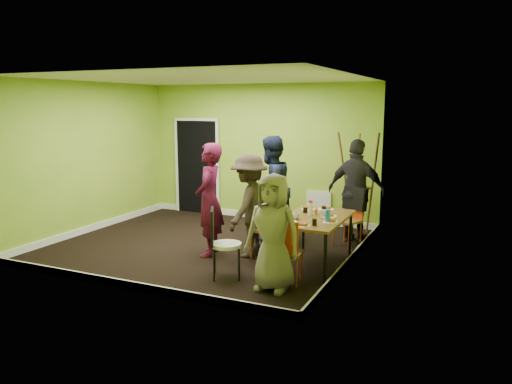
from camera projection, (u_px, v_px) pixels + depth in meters
ground at (207, 245)px, 8.56m from camera, size 5.00×5.00×0.00m
room_walls at (206, 188)px, 8.44m from camera, size 5.04×4.54×2.82m
dining_table at (314, 221)px, 7.34m from camera, size 0.90×1.50×0.75m
chair_left_far at (277, 209)px, 8.54m from camera, size 0.56×0.56×1.10m
chair_left_near at (263, 223)px, 7.79m from camera, size 0.51×0.51×0.99m
chair_back_end at (353, 204)px, 8.49m from camera, size 0.55×0.59×0.99m
chair_front_end at (287, 248)px, 6.63m from camera, size 0.40×0.41×0.88m
chair_bentwood at (221, 240)px, 6.89m from camera, size 0.52×0.51×0.98m
easel at (358, 185)px, 9.03m from camera, size 0.76×0.72×1.91m
plate_near_left at (308, 209)px, 7.85m from camera, size 0.22×0.22×0.01m
plate_near_right at (288, 222)px, 7.02m from camera, size 0.25×0.25×0.01m
plate_far_back at (326, 209)px, 7.85m from camera, size 0.25×0.25×0.01m
plate_far_front at (302, 226)px, 6.77m from camera, size 0.21×0.21×0.01m
plate_wall_back at (328, 216)px, 7.35m from camera, size 0.24×0.24×0.01m
plate_wall_front at (330, 222)px, 6.99m from camera, size 0.21×0.21×0.01m
thermos at (310, 209)px, 7.41m from camera, size 0.07×0.07×0.20m
blue_bottle at (328, 216)px, 6.97m from camera, size 0.07×0.07×0.19m
orange_bottle at (316, 212)px, 7.50m from camera, size 0.04×0.04×0.08m
glass_mid at (305, 210)px, 7.61m from camera, size 0.07×0.07×0.08m
glass_back at (324, 209)px, 7.68m from camera, size 0.06×0.06×0.09m
glass_front at (314, 222)px, 6.80m from camera, size 0.07×0.07×0.10m
cup_a at (296, 216)px, 7.20m from camera, size 0.12×0.12×0.09m
cup_b at (322, 213)px, 7.34m from camera, size 0.11×0.11×0.10m
person_standing at (209, 200)px, 7.87m from camera, size 0.59×0.74×1.79m
person_left_far at (271, 188)px, 8.79m from camera, size 0.93×1.06×1.85m
person_left_near at (249, 206)px, 7.81m from camera, size 0.63×1.07×1.63m
person_back_end at (357, 191)px, 8.62m from camera, size 1.12×0.63×1.80m
person_front_end at (273, 232)px, 6.39m from camera, size 0.76×0.51×1.53m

